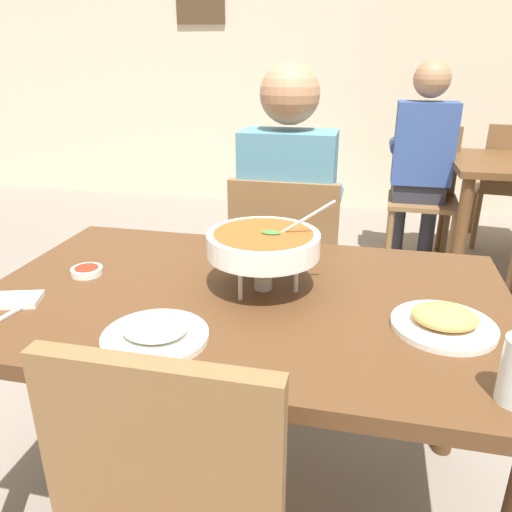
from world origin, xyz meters
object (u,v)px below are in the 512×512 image
object	(u,v)px
chair_bg_left	(423,187)
patron_bg_left	(422,154)
dining_table_main	(244,327)
chair_diner_main	(286,268)
sauce_dish	(87,271)
rice_plate	(155,332)
chair_bg_right	(511,180)
diner_main	(289,211)
curry_bowl	(263,244)
appetizer_plate	(444,321)

from	to	relation	value
chair_bg_left	patron_bg_left	distance (m)	0.26
dining_table_main	chair_diner_main	xyz separation A→B (m)	(-0.00, 0.72, -0.13)
dining_table_main	sauce_dish	distance (m)	0.49
rice_plate	chair_bg_right	world-z (taller)	chair_bg_right
sauce_dish	chair_bg_left	distance (m)	2.53
diner_main	patron_bg_left	distance (m)	1.55
curry_bowl	appetizer_plate	bearing A→B (deg)	-14.91
dining_table_main	chair_diner_main	distance (m)	0.73
curry_bowl	patron_bg_left	size ratio (longest dim) A/B	0.25
diner_main	curry_bowl	world-z (taller)	diner_main
rice_plate	appetizer_plate	world-z (taller)	same
sauce_dish	patron_bg_left	size ratio (longest dim) A/B	0.07
curry_bowl	chair_bg_right	distance (m)	2.91
diner_main	chair_bg_left	world-z (taller)	diner_main
diner_main	sauce_dish	bearing A→B (deg)	-123.26
curry_bowl	rice_plate	size ratio (longest dim) A/B	1.39
rice_plate	appetizer_plate	bearing A→B (deg)	16.82
rice_plate	chair_bg_left	distance (m)	2.68
diner_main	rice_plate	bearing A→B (deg)	-97.64
dining_table_main	appetizer_plate	distance (m)	0.52
curry_bowl	dining_table_main	bearing A→B (deg)	-135.99
diner_main	sauce_dish	distance (m)	0.87
rice_plate	diner_main	bearing A→B (deg)	82.36
appetizer_plate	chair_bg_right	bearing A→B (deg)	73.64
chair_diner_main	diner_main	xyz separation A→B (m)	(0.00, 0.03, 0.24)
chair_diner_main	appetizer_plate	world-z (taller)	chair_diner_main
chair_bg_left	chair_diner_main	bearing A→B (deg)	-113.32
diner_main	curry_bowl	distance (m)	0.72
rice_plate	chair_bg_left	bearing A→B (deg)	72.38
chair_diner_main	chair_bg_right	size ratio (longest dim) A/B	1.00
curry_bowl	sauce_dish	bearing A→B (deg)	-177.93
appetizer_plate	chair_bg_left	world-z (taller)	chair_bg_left
chair_diner_main	sauce_dish	bearing A→B (deg)	-124.48
patron_bg_left	chair_bg_right	bearing A→B (deg)	35.18
chair_bg_left	diner_main	bearing A→B (deg)	-113.77
sauce_dish	patron_bg_left	distance (m)	2.41
sauce_dish	curry_bowl	bearing A→B (deg)	2.07
dining_table_main	curry_bowl	distance (m)	0.24
curry_bowl	rice_plate	bearing A→B (deg)	-120.02
appetizer_plate	chair_bg_right	xyz separation A→B (m)	(0.80, 2.72, -0.25)
dining_table_main	patron_bg_left	xyz separation A→B (m)	(0.63, 2.17, 0.11)
curry_bowl	rice_plate	xyz separation A→B (m)	(-0.18, -0.31, -0.11)
rice_plate	chair_bg_left	size ratio (longest dim) A/B	0.27
appetizer_plate	patron_bg_left	size ratio (longest dim) A/B	0.18
chair_diner_main	sauce_dish	size ratio (longest dim) A/B	10.00
curry_bowl	appetizer_plate	xyz separation A→B (m)	(0.45, -0.12, -0.11)
dining_table_main	rice_plate	distance (m)	0.33
chair_bg_right	patron_bg_left	distance (m)	0.85
chair_diner_main	patron_bg_left	world-z (taller)	patron_bg_left
rice_plate	chair_bg_right	bearing A→B (deg)	63.79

